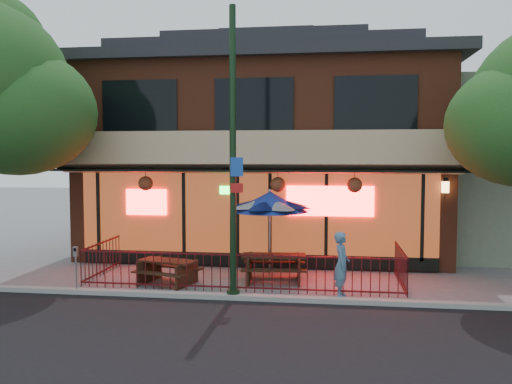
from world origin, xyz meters
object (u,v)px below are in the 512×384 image
at_px(picnic_table_right, 274,264).
at_px(pedestrian, 342,264).
at_px(picnic_table_left, 168,268).
at_px(patio_umbrella, 270,202).
at_px(parking_meter_near, 76,262).
at_px(street_light, 233,169).

xyz_separation_m(picnic_table_right, pedestrian, (1.81, -1.36, 0.32)).
distance_m(picnic_table_left, pedestrian, 4.68).
bearing_deg(patio_umbrella, picnic_table_left, -151.59).
height_order(pedestrian, parking_meter_near, pedestrian).
xyz_separation_m(patio_umbrella, parking_meter_near, (-4.60, -2.67, -1.34)).
bearing_deg(pedestrian, street_light, 105.32).
xyz_separation_m(picnic_table_right, patio_umbrella, (-0.20, 0.73, 1.65)).
relative_size(pedestrian, parking_meter_near, 1.36).
bearing_deg(parking_meter_near, patio_umbrella, 30.11).
xyz_separation_m(street_light, parking_meter_near, (-4.00, -0.08, -2.35)).
xyz_separation_m(picnic_table_right, parking_meter_near, (-4.80, -1.94, 0.31)).
bearing_deg(parking_meter_near, street_light, 1.11).
bearing_deg(picnic_table_right, patio_umbrella, 105.31).
distance_m(patio_umbrella, parking_meter_near, 5.48).
relative_size(picnic_table_left, pedestrian, 1.12).
distance_m(picnic_table_left, picnic_table_right, 2.89).
bearing_deg(patio_umbrella, street_light, -102.99).
relative_size(picnic_table_left, parking_meter_near, 1.52).
distance_m(patio_umbrella, pedestrian, 3.19).
height_order(picnic_table_left, pedestrian, pedestrian).
height_order(street_light, patio_umbrella, street_light).
distance_m(picnic_table_left, parking_meter_near, 2.38).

